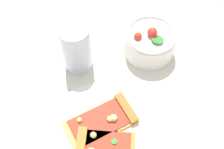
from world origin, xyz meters
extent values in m
plane|color=beige|center=(0.00, 0.00, 0.00)|extent=(2.40, 2.40, 0.00)
cylinder|color=silver|center=(0.00, -0.04, 0.01)|extent=(0.28, 0.28, 0.01)
cube|color=gold|center=(0.01, -0.07, 0.02)|extent=(0.14, 0.10, 0.01)
cube|color=#B77A33|center=(-0.04, -0.08, 0.02)|extent=(0.04, 0.08, 0.02)
cube|color=#B22D19|center=(0.01, -0.07, 0.02)|extent=(0.12, 0.09, 0.00)
cylinder|color=#388433|center=(0.03, -0.06, 0.03)|extent=(0.01, 0.01, 0.00)
cube|color=#E5B256|center=(-0.02, -0.02, 0.02)|extent=(0.17, 0.17, 0.01)
cube|color=#A36B2D|center=(0.03, 0.03, 0.02)|extent=(0.07, 0.07, 0.02)
cube|color=#B22D19|center=(-0.02, -0.02, 0.02)|extent=(0.14, 0.15, 0.00)
sphere|color=#F2D87F|center=(-0.02, -0.06, 0.03)|extent=(0.01, 0.01, 0.01)
sphere|color=#EAD172|center=(-0.06, -0.04, 0.03)|extent=(0.01, 0.01, 0.01)
sphere|color=#F2D87F|center=(0.00, -0.01, 0.03)|extent=(0.01, 0.01, 0.01)
sphere|color=#F2D87F|center=(0.01, -0.01, 0.03)|extent=(0.02, 0.02, 0.02)
cylinder|color=white|center=(0.03, 0.23, 0.03)|extent=(0.13, 0.13, 0.07)
torus|color=white|center=(0.03, 0.23, 0.07)|extent=(0.13, 0.13, 0.01)
sphere|color=red|center=(0.00, 0.21, 0.07)|extent=(0.02, 0.02, 0.02)
sphere|color=red|center=(0.04, 0.22, 0.07)|extent=(0.02, 0.02, 0.02)
sphere|color=red|center=(0.03, 0.23, 0.08)|extent=(0.03, 0.03, 0.03)
cylinder|color=#388433|center=(0.05, 0.21, 0.07)|extent=(0.04, 0.04, 0.01)
cylinder|color=silver|center=(-0.13, 0.13, 0.07)|extent=(0.07, 0.07, 0.14)
cylinder|color=black|center=(-0.13, 0.13, 0.05)|extent=(0.06, 0.06, 0.09)
cube|color=white|center=(-0.15, 0.13, 0.09)|extent=(0.03, 0.03, 0.02)
cube|color=white|center=(-0.14, 0.14, 0.09)|extent=(0.03, 0.03, 0.02)
camera|label=1|loc=(0.09, -0.27, 0.64)|focal=46.91mm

